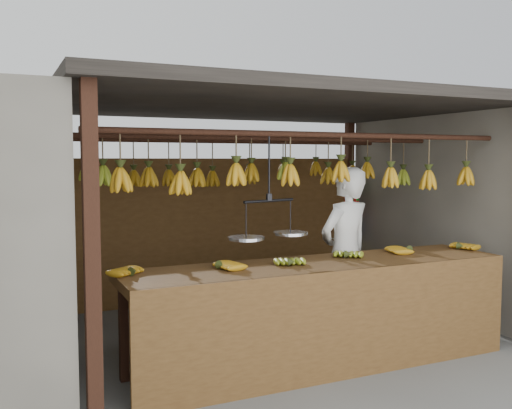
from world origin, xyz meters
name	(u,v)px	position (x,y,z in m)	size (l,w,h in m)	color
ground	(268,330)	(0.00, 0.00, 0.00)	(80.00, 80.00, 0.00)	#5B5B57
stall	(255,142)	(0.00, 0.33, 1.97)	(4.30, 3.30, 2.40)	black
counter	(327,288)	(-0.04, -1.23, 0.70)	(3.48, 0.78, 0.96)	#563719
hanging_bananas	(268,175)	(0.00, 0.00, 1.62)	(3.61, 2.22, 0.40)	#B07912
balance_scale	(269,231)	(-0.47, -1.00, 1.19)	(0.77, 0.42, 0.87)	black
vendor	(345,254)	(0.56, -0.60, 0.86)	(0.62, 0.41, 1.71)	white
bag_bundles	(351,219)	(1.94, 1.35, 0.96)	(0.08, 0.26, 1.21)	#199926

